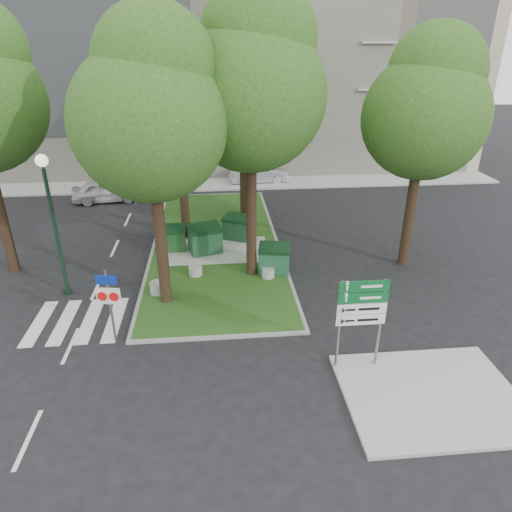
{
  "coord_description": "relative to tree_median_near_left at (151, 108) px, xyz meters",
  "views": [
    {
      "loc": [
        0.54,
        -13.11,
        9.27
      ],
      "look_at": [
        1.98,
        2.23,
        2.0
      ],
      "focal_mm": 32.0,
      "sensor_mm": 36.0,
      "label": 1
    }
  ],
  "objects": [
    {
      "name": "litter_bin",
      "position": [
        4.04,
        9.26,
        -6.83
      ],
      "size": [
        0.41,
        0.41,
        0.73
      ],
      "primitive_type": "cylinder",
      "color": "yellow",
      "rests_on": "median_island"
    },
    {
      "name": "tree_median_near_right",
      "position": [
        3.5,
        2.0,
        0.67
      ],
      "size": [
        5.6,
        5.6,
        11.46
      ],
      "color": "black",
      "rests_on": "ground"
    },
    {
      "name": "street_lamp",
      "position": [
        -4.13,
        1.06,
        -3.76
      ],
      "size": [
        0.45,
        0.45,
        5.66
      ],
      "color": "black",
      "rests_on": "ground"
    },
    {
      "name": "dumpster_a",
      "position": [
        -0.19,
        4.75,
        -6.62
      ],
      "size": [
        1.33,
        0.96,
        1.21
      ],
      "rotation": [
        0.0,
        0.0,
        0.04
      ],
      "color": "#0F3A10",
      "rests_on": "median_island"
    },
    {
      "name": "bollard_mid",
      "position": [
        0.99,
        1.98,
        -6.99
      ],
      "size": [
        0.57,
        0.57,
        0.41
      ],
      "primitive_type": "cylinder",
      "color": "gray",
      "rests_on": "median_island"
    },
    {
      "name": "median_kerb",
      "position": [
        1.91,
        5.44,
        -7.27
      ],
      "size": [
        6.3,
        16.3,
        0.1
      ],
      "primitive_type": "cube",
      "color": "gray",
      "rests_on": "ground"
    },
    {
      "name": "directional_sign",
      "position": [
        6.11,
        -4.56,
        -5.22
      ],
      "size": [
        1.49,
        0.09,
        2.98
      ],
      "rotation": [
        0.0,
        0.0,
        -0.0
      ],
      "color": "slate",
      "rests_on": "sidewalk_corner"
    },
    {
      "name": "tree_street_right",
      "position": [
        10.5,
        2.5,
        -0.33
      ],
      "size": [
        5.0,
        5.0,
        10.06
      ],
      "color": "black",
      "rests_on": "ground"
    },
    {
      "name": "dumpster_d",
      "position": [
        4.41,
        2.02,
        -6.59
      ],
      "size": [
        1.5,
        1.17,
        1.26
      ],
      "rotation": [
        0.0,
        0.0,
        -0.18
      ],
      "color": "#144229",
      "rests_on": "median_island"
    },
    {
      "name": "dumpster_c",
      "position": [
        3.01,
        5.84,
        -6.6
      ],
      "size": [
        1.62,
        1.42,
        1.25
      ],
      "rotation": [
        0.0,
        0.0,
        -0.43
      ],
      "color": "#10371B",
      "rests_on": "median_island"
    },
    {
      "name": "tree_median_near_left",
      "position": [
        0.0,
        0.0,
        0.0
      ],
      "size": [
        5.2,
        5.2,
        10.53
      ],
      "color": "black",
      "rests_on": "ground"
    },
    {
      "name": "apartment_building",
      "position": [
        1.41,
        23.44,
        0.68
      ],
      "size": [
        41.0,
        12.0,
        16.0
      ],
      "primitive_type": "cube",
      "color": "tan",
      "rests_on": "ground"
    },
    {
      "name": "car_silver",
      "position": [
        5.14,
        16.22,
        -6.64
      ],
      "size": [
        4.26,
        1.85,
        1.36
      ],
      "primitive_type": "imported",
      "rotation": [
        0.0,
        0.0,
        1.67
      ],
      "color": "#A0A2A8",
      "rests_on": "ground"
    },
    {
      "name": "zebra_crossing",
      "position": [
        -2.34,
        -1.06,
        -7.31
      ],
      "size": [
        5.0,
        3.0,
        0.01
      ],
      "primitive_type": "cube",
      "color": "silver",
      "rests_on": "ground"
    },
    {
      "name": "dumpster_b",
      "position": [
        1.41,
        4.3,
        -6.53
      ],
      "size": [
        1.72,
        1.42,
        1.39
      ],
      "rotation": [
        0.0,
        0.0,
        0.28
      ],
      "color": "#113B1E",
      "rests_on": "median_island"
    },
    {
      "name": "median_island",
      "position": [
        1.91,
        5.44,
        -7.26
      ],
      "size": [
        6.0,
        16.0,
        0.12
      ],
      "primitive_type": "cube",
      "color": "#234213",
      "rests_on": "ground"
    },
    {
      "name": "building_sidewalk",
      "position": [
        1.41,
        15.94,
        -7.26
      ],
      "size": [
        42.0,
        3.0,
        0.12
      ],
      "primitive_type": "cube",
      "color": "#999993",
      "rests_on": "ground"
    },
    {
      "name": "bollard_left",
      "position": [
        -0.47,
        0.58,
        -6.97
      ],
      "size": [
        0.63,
        0.63,
        0.45
      ],
      "primitive_type": "cylinder",
      "color": "gray",
      "rests_on": "median_island"
    },
    {
      "name": "tree_median_mid",
      "position": [
        0.5,
        6.5,
        -0.34
      ],
      "size": [
        4.8,
        4.8,
        9.99
      ],
      "color": "black",
      "rests_on": "ground"
    },
    {
      "name": "ground",
      "position": [
        1.41,
        -2.56,
        -7.32
      ],
      "size": [
        120.0,
        120.0,
        0.0
      ],
      "primitive_type": "plane",
      "color": "black",
      "rests_on": "ground"
    },
    {
      "name": "traffic_sign_pole",
      "position": [
        -1.62,
        -2.41,
        -5.59
      ],
      "size": [
        0.8,
        0.17,
        2.69
      ],
      "rotation": [
        0.0,
        0.0,
        -0.16
      ],
      "color": "slate",
      "rests_on": "ground"
    },
    {
      "name": "tree_median_far",
      "position": [
        3.7,
        9.5,
        1.0
      ],
      "size": [
        5.8,
        5.8,
        11.93
      ],
      "color": "black",
      "rests_on": "ground"
    },
    {
      "name": "car_white",
      "position": [
        -4.9,
        12.94,
        -6.62
      ],
      "size": [
        4.3,
        2.19,
        1.4
      ],
      "primitive_type": "imported",
      "rotation": [
        0.0,
        0.0,
        1.7
      ],
      "color": "silver",
      "rests_on": "ground"
    },
    {
      "name": "bollard_right",
      "position": [
        4.08,
        1.49,
        -7.0
      ],
      "size": [
        0.55,
        0.55,
        0.39
      ],
      "primitive_type": "cylinder",
      "color": "#999894",
      "rests_on": "median_island"
    },
    {
      "name": "sidewalk_corner",
      "position": [
        7.91,
        -6.06,
        -7.26
      ],
      "size": [
        5.0,
        4.0,
        0.12
      ],
      "primitive_type": "cube",
      "color": "#999993",
      "rests_on": "ground"
    }
  ]
}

